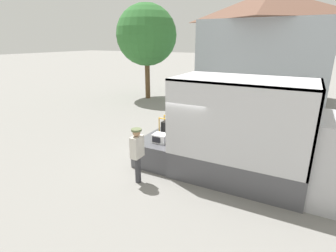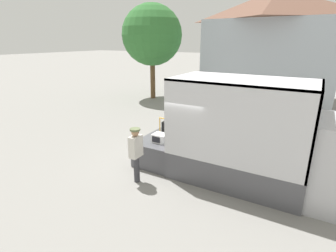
{
  "view_description": "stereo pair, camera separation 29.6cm",
  "coord_description": "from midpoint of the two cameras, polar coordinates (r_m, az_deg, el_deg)",
  "views": [
    {
      "loc": [
        3.59,
        -7.73,
        4.23
      ],
      "look_at": [
        -0.4,
        -0.2,
        1.43
      ],
      "focal_mm": 28.0,
      "sensor_mm": 36.0,
      "label": 1
    },
    {
      "loc": [
        3.85,
        -7.59,
        4.23
      ],
      "look_at": [
        -0.4,
        -0.2,
        1.43
      ],
      "focal_mm": 28.0,
      "sensor_mm": 36.0,
      "label": 2
    }
  ],
  "objects": [
    {
      "name": "street_tree",
      "position": [
        19.83,
        -5.16,
        19.09
      ],
      "size": [
        4.31,
        4.31,
        6.72
      ],
      "color": "brown",
      "rests_on": "ground"
    },
    {
      "name": "microwave",
      "position": [
        9.02,
        -2.59,
        -2.65
      ],
      "size": [
        0.5,
        0.43,
        0.3
      ],
      "color": "white",
      "rests_on": "tailgate_deck"
    },
    {
      "name": "box_truck",
      "position": [
        8.32,
        24.4,
        -6.46
      ],
      "size": [
        6.04,
        2.23,
        3.19
      ],
      "color": "#B2B2B7",
      "rests_on": "ground"
    },
    {
      "name": "portable_generator",
      "position": [
        9.8,
        -0.38,
        -0.33
      ],
      "size": [
        0.73,
        0.43,
        0.63
      ],
      "color": "black",
      "rests_on": "tailgate_deck"
    },
    {
      "name": "house_backdrop",
      "position": [
        20.45,
        20.14,
        15.93
      ],
      "size": [
        8.55,
        6.7,
        7.44
      ],
      "color": "#A8B2BC",
      "rests_on": "ground"
    },
    {
      "name": "worker_person",
      "position": [
        7.98,
        -7.79,
        -5.21
      ],
      "size": [
        0.32,
        0.44,
        1.75
      ],
      "color": "#38383D",
      "rests_on": "ground"
    },
    {
      "name": "tailgate_deck",
      "position": [
        9.63,
        -1.91,
        -5.01
      ],
      "size": [
        1.4,
        2.12,
        0.88
      ],
      "primitive_type": "cube",
      "color": "#4C4C51",
      "rests_on": "ground"
    },
    {
      "name": "ground_plane",
      "position": [
        9.51,
        1.81,
        -8.21
      ],
      "size": [
        160.0,
        160.0,
        0.0
      ],
      "primitive_type": "plane",
      "color": "gray"
    }
  ]
}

